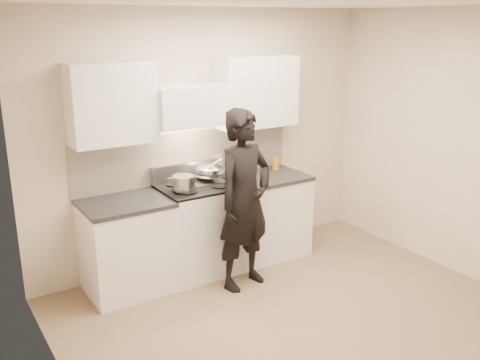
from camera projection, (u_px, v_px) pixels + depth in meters
name	position (u px, v px, depth m)	size (l,w,h in m)	color
ground_plane	(306.00, 323.00, 4.71)	(4.00, 4.00, 0.00)	#7C644A
room_shell	(279.00, 139.00, 4.53)	(4.04, 3.54, 2.70)	beige
stove	(198.00, 229.00, 5.57)	(0.76, 0.65, 0.96)	silver
counter_right	(263.00, 215.00, 6.00)	(0.92, 0.67, 0.92)	silver
counter_left	(127.00, 246.00, 5.18)	(0.82, 0.67, 0.92)	silver
wok	(210.00, 171.00, 5.58)	(0.34, 0.41, 0.28)	#B8B8C0
stock_pot	(184.00, 183.00, 5.23)	(0.30, 0.29, 0.15)	#B8B8C0
utensil_crock	(231.00, 166.00, 5.89)	(0.12, 0.12, 0.31)	#ADAEB6
spice_jar	(242.00, 169.00, 5.95)	(0.05, 0.05, 0.10)	#C35B29
oil_glass	(276.00, 163.00, 6.12)	(0.08, 0.08, 0.14)	#B37A08
person	(244.00, 200.00, 5.17)	(0.65, 0.43, 1.78)	black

